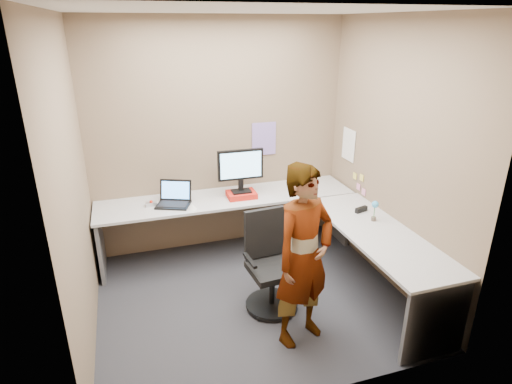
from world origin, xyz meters
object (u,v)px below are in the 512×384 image
object	(u,v)px
desk	(280,224)
monitor	(241,167)
person	(304,257)
office_chair	(270,270)

from	to	relation	value
desk	monitor	bearing A→B (deg)	117.19
desk	person	world-z (taller)	person
desk	office_chair	xyz separation A→B (m)	(-0.30, -0.54, -0.20)
office_chair	person	size ratio (longest dim) A/B	0.59
monitor	person	distance (m)	1.63
monitor	office_chair	world-z (taller)	monitor
monitor	person	world-z (taller)	person
office_chair	person	world-z (taller)	person
monitor	person	size ratio (longest dim) A/B	0.33
desk	person	bearing A→B (deg)	-100.26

